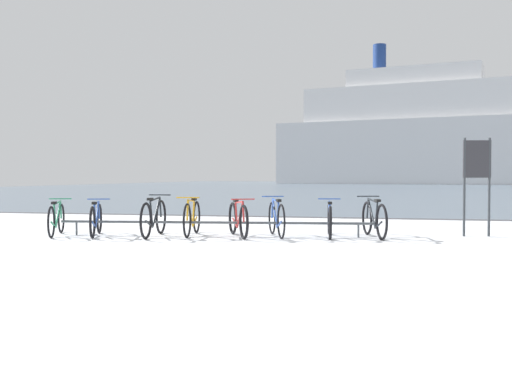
{
  "coord_description": "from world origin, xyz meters",
  "views": [
    {
      "loc": [
        1.99,
        -7.05,
        1.22
      ],
      "look_at": [
        -1.28,
        7.2,
        0.81
      ],
      "focal_mm": 41.17,
      "sensor_mm": 36.0,
      "label": 1
    }
  ],
  "objects_px": {
    "bicycle_1": "(96,219)",
    "bicycle_0": "(56,219)",
    "bicycle_3": "(192,218)",
    "bicycle_7": "(374,219)",
    "info_sign": "(477,170)",
    "bicycle_6": "(330,220)",
    "bicycle_2": "(154,218)",
    "bicycle_4": "(238,219)",
    "bicycle_5": "(276,218)",
    "ferry_ship": "(419,136)"
  },
  "relations": [
    {
      "from": "info_sign",
      "to": "bicycle_1",
      "type": "bearing_deg",
      "value": -167.74
    },
    {
      "from": "bicycle_4",
      "to": "bicycle_6",
      "type": "relative_size",
      "value": 0.94
    },
    {
      "from": "bicycle_1",
      "to": "ferry_ship",
      "type": "bearing_deg",
      "value": 83.01
    },
    {
      "from": "bicycle_4",
      "to": "bicycle_6",
      "type": "height_order",
      "value": "bicycle_4"
    },
    {
      "from": "bicycle_3",
      "to": "bicycle_6",
      "type": "xyz_separation_m",
      "value": [
        2.76,
        0.36,
        -0.02
      ]
    },
    {
      "from": "bicycle_6",
      "to": "bicycle_7",
      "type": "relative_size",
      "value": 0.99
    },
    {
      "from": "bicycle_1",
      "to": "ferry_ship",
      "type": "distance_m",
      "value": 82.93
    },
    {
      "from": "bicycle_2",
      "to": "bicycle_6",
      "type": "relative_size",
      "value": 1.09
    },
    {
      "from": "bicycle_3",
      "to": "bicycle_6",
      "type": "height_order",
      "value": "bicycle_3"
    },
    {
      "from": "bicycle_0",
      "to": "bicycle_5",
      "type": "distance_m",
      "value": 4.48
    },
    {
      "from": "bicycle_2",
      "to": "ferry_ship",
      "type": "height_order",
      "value": "ferry_ship"
    },
    {
      "from": "bicycle_7",
      "to": "bicycle_1",
      "type": "bearing_deg",
      "value": -169.9
    },
    {
      "from": "bicycle_1",
      "to": "ferry_ship",
      "type": "xyz_separation_m",
      "value": [
        10.06,
        82.02,
        6.95
      ]
    },
    {
      "from": "bicycle_7",
      "to": "bicycle_5",
      "type": "bearing_deg",
      "value": -171.27
    },
    {
      "from": "bicycle_2",
      "to": "bicycle_3",
      "type": "distance_m",
      "value": 0.77
    },
    {
      "from": "bicycle_0",
      "to": "bicycle_3",
      "type": "bearing_deg",
      "value": 13.09
    },
    {
      "from": "bicycle_0",
      "to": "bicycle_3",
      "type": "xyz_separation_m",
      "value": [
        2.69,
        0.63,
        0.02
      ]
    },
    {
      "from": "bicycle_6",
      "to": "bicycle_5",
      "type": "bearing_deg",
      "value": -170.66
    },
    {
      "from": "bicycle_0",
      "to": "bicycle_4",
      "type": "distance_m",
      "value": 3.72
    },
    {
      "from": "bicycle_0",
      "to": "bicycle_6",
      "type": "xyz_separation_m",
      "value": [
        5.45,
        0.98,
        0.0
      ]
    },
    {
      "from": "info_sign",
      "to": "ferry_ship",
      "type": "bearing_deg",
      "value": 88.18
    },
    {
      "from": "bicycle_7",
      "to": "ferry_ship",
      "type": "bearing_deg",
      "value": 86.78
    },
    {
      "from": "bicycle_3",
      "to": "bicycle_4",
      "type": "height_order",
      "value": "bicycle_3"
    },
    {
      "from": "bicycle_2",
      "to": "bicycle_4",
      "type": "xyz_separation_m",
      "value": [
        1.67,
        0.31,
        -0.02
      ]
    },
    {
      "from": "bicycle_6",
      "to": "info_sign",
      "type": "bearing_deg",
      "value": 15.06
    },
    {
      "from": "info_sign",
      "to": "ferry_ship",
      "type": "distance_m",
      "value": 80.65
    },
    {
      "from": "bicycle_1",
      "to": "bicycle_2",
      "type": "distance_m",
      "value": 1.2
    },
    {
      "from": "bicycle_0",
      "to": "bicycle_4",
      "type": "xyz_separation_m",
      "value": [
        3.67,
        0.58,
        0.01
      ]
    },
    {
      "from": "bicycle_4",
      "to": "bicycle_7",
      "type": "xyz_separation_m",
      "value": [
        2.65,
        0.52,
        0.01
      ]
    },
    {
      "from": "bicycle_3",
      "to": "bicycle_7",
      "type": "relative_size",
      "value": 0.99
    },
    {
      "from": "bicycle_1",
      "to": "bicycle_5",
      "type": "xyz_separation_m",
      "value": [
        3.59,
        0.69,
        0.03
      ]
    },
    {
      "from": "bicycle_3",
      "to": "bicycle_6",
      "type": "distance_m",
      "value": 2.78
    },
    {
      "from": "bicycle_4",
      "to": "bicycle_0",
      "type": "bearing_deg",
      "value": -170.95
    },
    {
      "from": "bicycle_0",
      "to": "bicycle_1",
      "type": "relative_size",
      "value": 1.02
    },
    {
      "from": "ferry_ship",
      "to": "bicycle_5",
      "type": "bearing_deg",
      "value": -94.55
    },
    {
      "from": "bicycle_0",
      "to": "info_sign",
      "type": "distance_m",
      "value": 8.56
    },
    {
      "from": "bicycle_0",
      "to": "bicycle_6",
      "type": "bearing_deg",
      "value": 10.23
    },
    {
      "from": "ferry_ship",
      "to": "bicycle_1",
      "type": "bearing_deg",
      "value": -96.99
    },
    {
      "from": "bicycle_5",
      "to": "info_sign",
      "type": "bearing_deg",
      "value": 13.55
    },
    {
      "from": "bicycle_6",
      "to": "bicycle_7",
      "type": "bearing_deg",
      "value": 7.99
    },
    {
      "from": "bicycle_0",
      "to": "bicycle_3",
      "type": "height_order",
      "value": "bicycle_3"
    },
    {
      "from": "bicycle_2",
      "to": "bicycle_6",
      "type": "height_order",
      "value": "bicycle_2"
    },
    {
      "from": "info_sign",
      "to": "ferry_ship",
      "type": "height_order",
      "value": "ferry_ship"
    },
    {
      "from": "bicycle_2",
      "to": "ferry_ship",
      "type": "relative_size",
      "value": 0.04
    },
    {
      "from": "bicycle_5",
      "to": "bicycle_7",
      "type": "xyz_separation_m",
      "value": [
        1.91,
        0.29,
        -0.0
      ]
    },
    {
      "from": "bicycle_5",
      "to": "bicycle_1",
      "type": "bearing_deg",
      "value": -169.17
    },
    {
      "from": "bicycle_5",
      "to": "ferry_ship",
      "type": "height_order",
      "value": "ferry_ship"
    },
    {
      "from": "bicycle_1",
      "to": "bicycle_0",
      "type": "bearing_deg",
      "value": -171.26
    },
    {
      "from": "bicycle_3",
      "to": "info_sign",
      "type": "distance_m",
      "value": 5.83
    },
    {
      "from": "bicycle_4",
      "to": "info_sign",
      "type": "distance_m",
      "value": 4.9
    }
  ]
}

